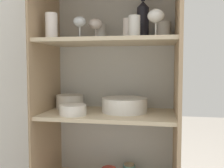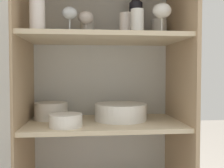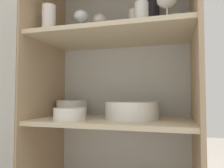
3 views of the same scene
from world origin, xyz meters
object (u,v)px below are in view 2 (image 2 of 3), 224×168
(wine_bottle, at_px, (136,18))
(plate_stack_white, at_px, (121,112))
(serving_bowl_small, at_px, (66,120))
(mixing_bowl_large, at_px, (51,110))

(wine_bottle, bearing_deg, plate_stack_white, -133.51)
(wine_bottle, xyz_separation_m, plate_stack_white, (-0.09, -0.10, -0.48))
(serving_bowl_small, bearing_deg, wine_bottle, 34.08)
(mixing_bowl_large, bearing_deg, serving_bowl_small, -66.13)
(plate_stack_white, height_order, serving_bowl_small, plate_stack_white)
(mixing_bowl_large, xyz_separation_m, serving_bowl_small, (0.09, -0.19, -0.01))
(serving_bowl_small, bearing_deg, plate_stack_white, 28.38)
(mixing_bowl_large, height_order, serving_bowl_small, mixing_bowl_large)
(wine_bottle, relative_size, serving_bowl_small, 1.90)
(wine_bottle, height_order, plate_stack_white, wine_bottle)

